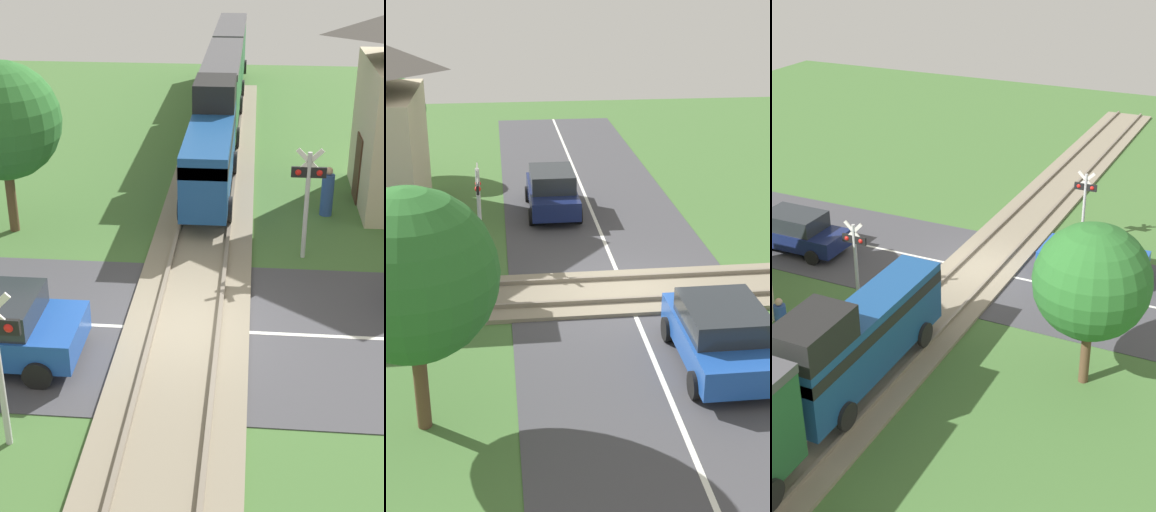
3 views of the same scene
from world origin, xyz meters
TOP-DOWN VIEW (x-y plane):
  - ground_plane at (0.00, 0.00)m, footprint 60.00×60.00m
  - road_surface at (0.00, 0.00)m, footprint 48.00×6.40m
  - track_bed at (0.00, 0.00)m, footprint 2.80×48.00m
  - car_near_crossing at (-3.94, -1.44)m, footprint 3.82×2.04m
  - car_far_side at (7.28, 1.44)m, footprint 4.14×1.86m
  - crossing_signal_east_approach at (2.77, 3.98)m, footprint 0.90×0.18m
  - tree_by_station at (13.09, 7.59)m, footprint 2.68×2.68m
  - tree_roadside_hedge at (-5.53, 5.04)m, footprint 3.25×3.25m

SIDE VIEW (x-z plane):
  - ground_plane at x=0.00m, z-range 0.00..0.00m
  - road_surface at x=0.00m, z-range 0.00..0.02m
  - track_bed at x=0.00m, z-range -0.05..0.19m
  - car_near_crossing at x=-3.94m, z-range 0.04..1.54m
  - car_far_side at x=7.28m, z-range 0.03..1.61m
  - crossing_signal_east_approach at x=2.77m, z-range 0.43..3.49m
  - tree_by_station at x=13.09m, z-range 0.74..4.93m
  - tree_roadside_hedge at x=-5.53m, z-range 0.81..5.70m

